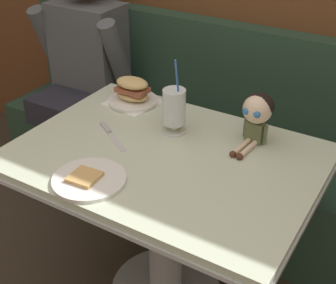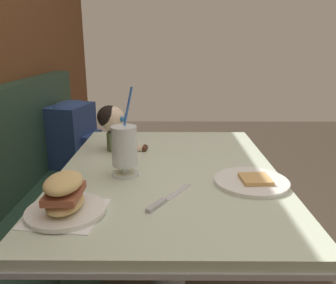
{
  "view_description": "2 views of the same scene",
  "coord_description": "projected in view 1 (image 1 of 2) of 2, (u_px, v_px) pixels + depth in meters",
  "views": [
    {
      "loc": [
        0.77,
        -1.07,
        1.68
      ],
      "look_at": [
        0.01,
        0.18,
        0.79
      ],
      "focal_mm": 50.96,
      "sensor_mm": 36.0,
      "label": 1
    },
    {
      "loc": [
        -1.18,
        0.17,
        1.2
      ],
      "look_at": [
        -0.02,
        0.18,
        0.85
      ],
      "focal_mm": 36.08,
      "sensor_mm": 36.0,
      "label": 2
    }
  ],
  "objects": [
    {
      "name": "booth_bench",
      "position": [
        230.0,
        165.0,
        2.42
      ],
      "size": [
        2.6,
        0.48,
        1.0
      ],
      "color": "#233D2D",
      "rests_on": "ground"
    },
    {
      "name": "milkshake_glass",
      "position": [
        174.0,
        109.0,
        1.83
      ],
      "size": [
        0.1,
        0.1,
        0.31
      ],
      "color": "silver",
      "rests_on": "diner_table"
    },
    {
      "name": "seated_doll",
      "position": [
        257.0,
        112.0,
        1.75
      ],
      "size": [
        0.12,
        0.22,
        0.2
      ],
      "color": "#5B6642",
      "rests_on": "diner_table"
    },
    {
      "name": "toast_plate",
      "position": [
        89.0,
        179.0,
        1.59
      ],
      "size": [
        0.25,
        0.25,
        0.03
      ],
      "color": "white",
      "rests_on": "diner_table"
    },
    {
      "name": "butter_knife",
      "position": [
        109.0,
        131.0,
        1.87
      ],
      "size": [
        0.21,
        0.14,
        0.01
      ],
      "color": "silver",
      "rests_on": "diner_table"
    },
    {
      "name": "diner_patron",
      "position": [
        85.0,
        58.0,
        2.55
      ],
      "size": [
        0.55,
        0.48,
        0.81
      ],
      "color": "#4C5156",
      "rests_on": "booth_bench"
    },
    {
      "name": "sandwich_plate",
      "position": [
        133.0,
        93.0,
        2.08
      ],
      "size": [
        0.22,
        0.22,
        0.12
      ],
      "color": "white",
      "rests_on": "diner_table"
    },
    {
      "name": "diner_table",
      "position": [
        166.0,
        196.0,
        1.85
      ],
      "size": [
        1.11,
        0.81,
        0.74
      ],
      "color": "beige",
      "rests_on": "ground"
    }
  ]
}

